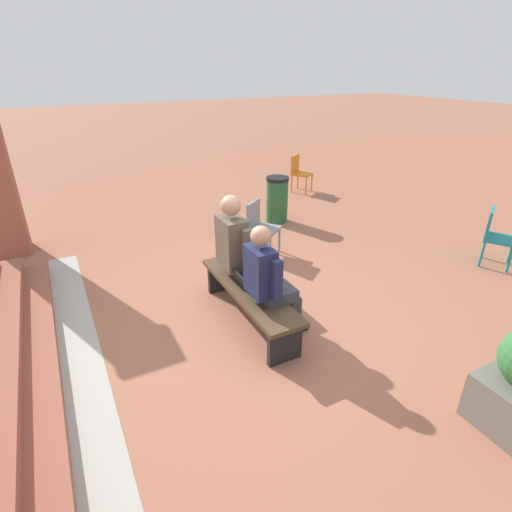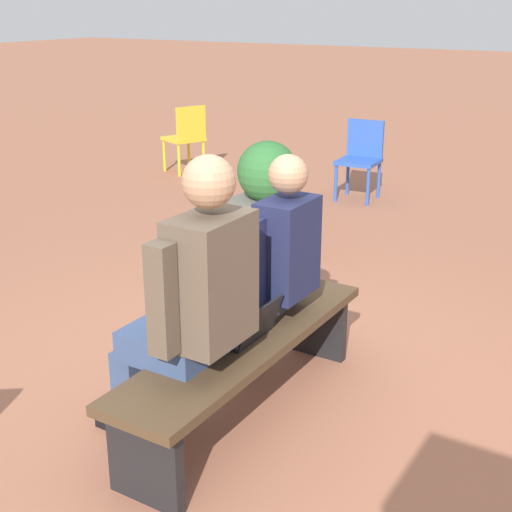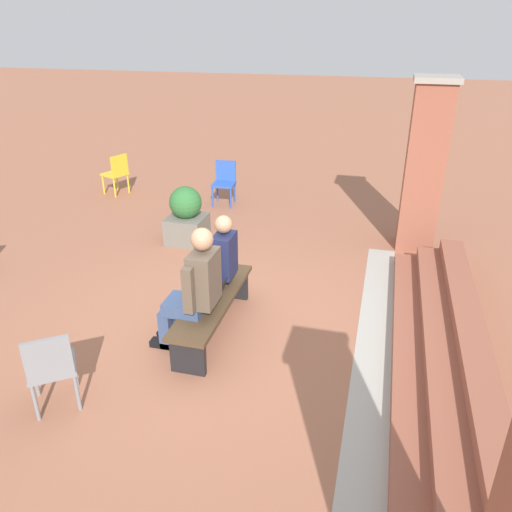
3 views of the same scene
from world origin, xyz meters
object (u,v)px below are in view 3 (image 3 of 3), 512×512
Objects in this scene: person_student at (216,264)px; laptop at (213,294)px; plastic_chair_far_right at (51,366)px; plastic_chair_foreground at (117,172)px; bench at (213,305)px; plastic_chair_near_bench_left at (225,180)px; planter at (186,217)px; person_adult at (194,287)px.

person_student reaches higher than laptop.
plastic_chair_foreground is at bearing -156.18° from plastic_chair_far_right.
laptop reaches higher than bench.
laptop is 4.53m from plastic_chair_near_bench_left.
planter is (-3.96, -0.29, -0.04)m from plastic_chair_far_right.
plastic_chair_far_right is at bearing -32.46° from laptop.
planter is at bearing -149.06° from person_student.
person_student is 1.41× the size of planter.
planter is at bearing 49.90° from plastic_chair_foreground.
plastic_chair_far_right reaches higher than laptop.
plastic_chair_foreground is at bearing -140.22° from laptop.
laptop is 0.38× the size of plastic_chair_near_bench_left.
planter reaches higher than plastic_chair_near_bench_left.
person_adult is at bearing 143.64° from plastic_chair_far_right.
bench is at bearing 148.12° from plastic_chair_far_right.
plastic_chair_near_bench_left is (-4.33, -1.27, 0.13)m from bench.
plastic_chair_near_bench_left is 1.97m from planter.
plastic_chair_near_bench_left is at bearing -163.62° from laptop.
bench is 2.14× the size of plastic_chair_far_right.
plastic_chair_near_bench_left is (-4.35, -1.28, -0.02)m from laptop.
plastic_chair_far_right is (5.92, 2.61, 0.00)m from plastic_chair_foreground.
bench is at bearing 168.09° from person_adult.
person_student is 1.57× the size of plastic_chair_foreground.
plastic_chair_foreground is (-4.68, -3.53, -0.28)m from person_adult.
bench is at bearing -143.83° from laptop.
laptop is 5.65m from plastic_chair_foreground.
person_adult is 0.43m from laptop.
planter reaches higher than plastic_chair_far_right.
person_adult is 1.53× the size of planter.
bench is 2.14× the size of plastic_chair_foreground.
laptop is 2.71m from planter.
plastic_chair_foreground and plastic_chair_far_right have the same top height.
person_adult is at bearing -14.47° from laptop.
plastic_chair_foreground is (-3.98, -3.54, -0.23)m from person_student.
plastic_chair_foreground is 1.00× the size of plastic_chair_far_right.
person_student is 4.17m from plastic_chair_near_bench_left.
planter reaches higher than plastic_chair_foreground.
person_student is at bearing 179.42° from person_adult.
laptop is at bearing 165.53° from person_adult.
plastic_chair_near_bench_left is 0.89× the size of planter.
plastic_chair_foreground is (-4.35, -3.62, -0.02)m from laptop.
plastic_chair_foreground is at bearing -89.87° from plastic_chair_near_bench_left.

